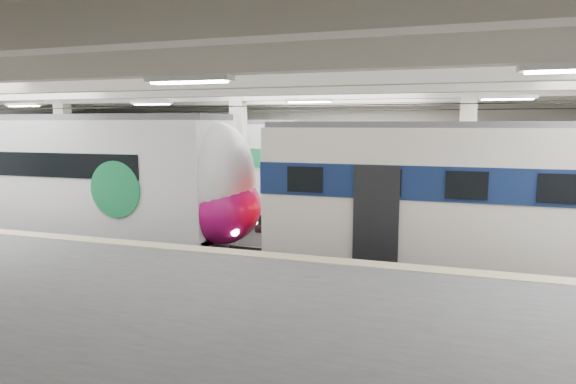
% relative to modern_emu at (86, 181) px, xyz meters
% --- Properties ---
extents(station_hall, '(36.00, 24.00, 5.75)m').
position_rel_modern_emu_xyz_m(station_hall, '(7.45, -1.74, 1.04)').
color(station_hall, black).
rests_on(station_hall, ground).
extents(modern_emu, '(13.92, 2.87, 4.49)m').
position_rel_modern_emu_xyz_m(modern_emu, '(0.00, 0.00, 0.00)').
color(modern_emu, white).
rests_on(modern_emu, ground).
extents(older_rer, '(12.74, 2.81, 4.24)m').
position_rel_modern_emu_xyz_m(older_rer, '(13.27, 0.00, 0.02)').
color(older_rer, white).
rests_on(older_rer, ground).
extents(far_train, '(13.64, 3.37, 4.34)m').
position_rel_modern_emu_xyz_m(far_train, '(-0.55, 5.50, 0.04)').
color(far_train, white).
rests_on(far_train, ground).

